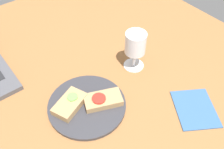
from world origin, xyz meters
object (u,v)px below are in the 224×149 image
(plate, at_px, (87,105))
(napkin, at_px, (195,109))
(wine_glass, at_px, (135,45))
(sandwich_with_tomato, at_px, (103,100))
(sandwich_with_cucumber, at_px, (70,104))

(plate, relative_size, napkin, 1.65)
(wine_glass, bearing_deg, sandwich_with_tomato, -159.65)
(wine_glass, bearing_deg, sandwich_with_cucumber, -175.75)
(wine_glass, height_order, napkin, wine_glass)
(wine_glass, xyz_separation_m, napkin, (0.02, -0.26, -0.10))
(sandwich_with_cucumber, bearing_deg, napkin, -38.52)
(sandwich_with_cucumber, distance_m, wine_glass, 0.29)
(wine_glass, bearing_deg, napkin, -84.82)
(sandwich_with_cucumber, height_order, napkin, sandwich_with_cucumber)
(plate, bearing_deg, sandwich_with_cucumber, 150.13)
(sandwich_with_tomato, height_order, wine_glass, wine_glass)
(sandwich_with_cucumber, bearing_deg, wine_glass, 4.25)
(sandwich_with_tomato, xyz_separation_m, sandwich_with_cucumber, (-0.09, 0.05, 0.00))
(plate, distance_m, sandwich_with_cucumber, 0.05)
(sandwich_with_cucumber, bearing_deg, plate, -29.87)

